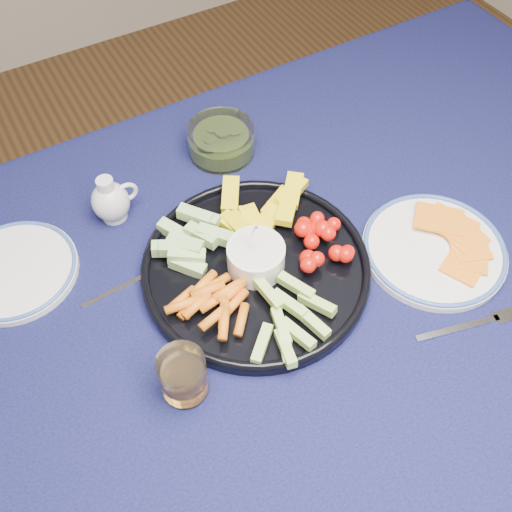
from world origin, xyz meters
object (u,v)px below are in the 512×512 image
juice_tumbler (184,377)px  cheese_plate (435,248)px  creamer_pitcher (111,201)px  pickle_bowl (221,142)px  dining_table (312,298)px  side_plate_extra (15,270)px  crudite_platter (254,264)px

juice_tumbler → cheese_plate: bearing=1.4°
creamer_pitcher → juice_tumbler: creamer_pitcher is taller
pickle_bowl → cheese_plate: 0.46m
dining_table → pickle_bowl: size_ratio=12.50×
juice_tumbler → side_plate_extra: bearing=116.0°
pickle_bowl → crudite_platter: bearing=-107.2°
dining_table → pickle_bowl: (-0.00, 0.34, 0.12)m
pickle_bowl → juice_tumbler: 0.51m
cheese_plate → juice_tumbler: (-0.49, -0.01, 0.02)m
crudite_platter → side_plate_extra: size_ratio=1.83×
crudite_platter → side_plate_extra: crudite_platter is taller
dining_table → creamer_pitcher: 0.41m
creamer_pitcher → crudite_platter: bearing=-56.0°
cheese_plate → side_plate_extra: cheese_plate is taller
crudite_platter → juice_tumbler: (-0.19, -0.13, 0.01)m
dining_table → cheese_plate: (0.20, -0.07, 0.10)m
dining_table → crudite_platter: crudite_platter is taller
juice_tumbler → dining_table: bearing=15.8°
crudite_platter → pickle_bowl: (0.09, 0.29, 0.01)m
pickle_bowl → side_plate_extra: size_ratio=0.62×
cheese_plate → juice_tumbler: 0.49m
creamer_pitcher → cheese_plate: 0.58m
side_plate_extra → dining_table: bearing=-29.3°
pickle_bowl → side_plate_extra: bearing=-168.7°
creamer_pitcher → dining_table: bearing=-48.8°
crudite_platter → juice_tumbler: bearing=-145.7°
crudite_platter → side_plate_extra: 0.41m
pickle_bowl → cheese_plate: bearing=-63.5°
cheese_plate → pickle_bowl: bearing=116.5°
cheese_plate → side_plate_extra: (-0.65, 0.32, -0.00)m
crudite_platter → side_plate_extra: (-0.36, 0.20, -0.01)m
cheese_plate → dining_table: bearing=161.2°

